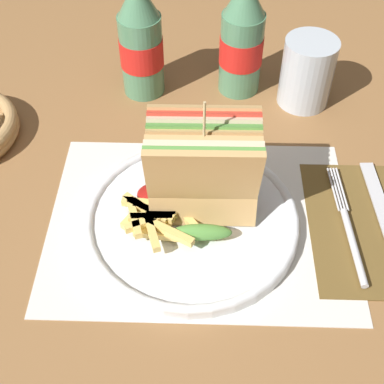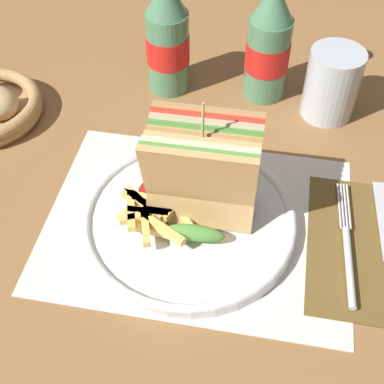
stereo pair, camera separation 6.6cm
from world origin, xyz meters
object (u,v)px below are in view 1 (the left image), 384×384
at_px(fork, 350,234).
at_px(glass_near, 306,76).
at_px(club_sandwich, 203,174).
at_px(coke_bottle_near, 141,41).
at_px(plate_main, 192,220).
at_px(coke_bottle_far, 242,39).

xyz_separation_m(fork, glass_near, (-0.03, 0.27, 0.04)).
relative_size(club_sandwich, coke_bottle_near, 0.83).
bearing_deg(club_sandwich, fork, -8.72).
height_order(plate_main, coke_bottle_far, coke_bottle_far).
relative_size(coke_bottle_near, coke_bottle_far, 1.00).
height_order(plate_main, club_sandwich, club_sandwich).
relative_size(coke_bottle_near, glass_near, 1.96).
distance_m(plate_main, coke_bottle_far, 0.30).
bearing_deg(coke_bottle_far, fork, -66.78).
bearing_deg(coke_bottle_near, club_sandwich, -69.72).
distance_m(fork, glass_near, 0.27).
distance_m(fork, coke_bottle_far, 0.34).
relative_size(fork, coke_bottle_far, 0.90).
relative_size(club_sandwich, coke_bottle_far, 0.83).
height_order(plate_main, coke_bottle_near, coke_bottle_near).
bearing_deg(club_sandwich, coke_bottle_far, 78.78).
bearing_deg(coke_bottle_near, coke_bottle_far, 3.57).
xyz_separation_m(plate_main, glass_near, (0.17, 0.25, 0.04)).
distance_m(plate_main, glass_near, 0.31).
relative_size(club_sandwich, fork, 0.92).
height_order(coke_bottle_far, glass_near, coke_bottle_far).
bearing_deg(plate_main, coke_bottle_near, 106.91).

